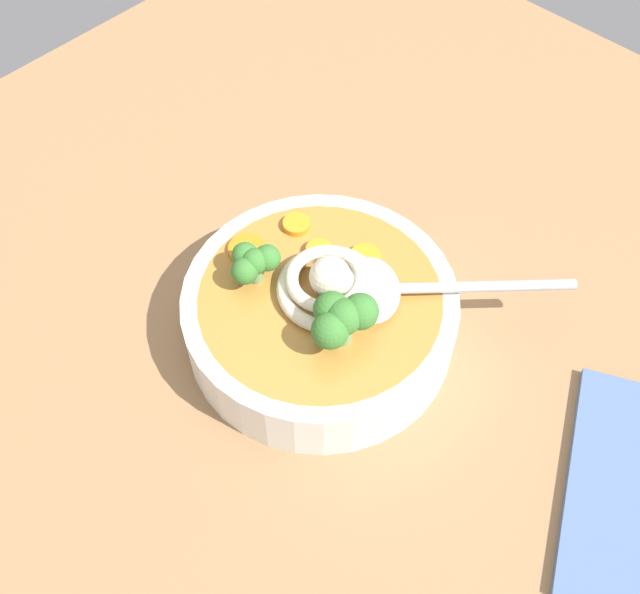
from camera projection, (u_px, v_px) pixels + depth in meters
table_slab at (350, 360)px, 61.46cm from camera, size 94.98×94.98×4.03cm
soup_bowl at (320, 315)px, 58.49cm from camera, size 20.49×20.49×4.89cm
noodle_pile at (329, 283)px, 55.98cm from camera, size 8.61×8.44×3.46cm
soup_spoon at (389, 289)px, 56.01cm from camera, size 14.61×14.52×1.60cm
broccoli_floret_front at (253, 262)px, 56.02cm from camera, size 3.92×3.37×3.10cm
broccoli_floret_right at (341, 317)px, 52.47cm from camera, size 5.09×4.38×4.02cm
carrot_slice_beside_chili at (365, 257)px, 58.37cm from camera, size 2.35×2.35×0.59cm
carrot_slice_far at (319, 251)px, 58.67cm from camera, size 2.07×2.07×0.67cm
carrot_slice_near_spoon at (247, 249)px, 58.93cm from camera, size 2.88×2.88×0.45cm
carrot_slice_left at (297, 224)px, 60.33cm from camera, size 2.15×2.15×0.54cm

